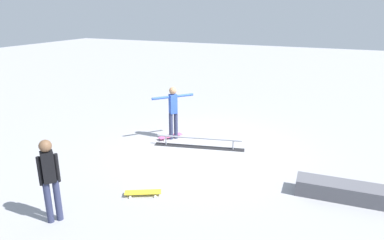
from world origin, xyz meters
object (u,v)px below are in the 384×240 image
(skate_ledge, at_px, (352,192))
(bystander_black_shirt, at_px, (50,177))
(loose_skateboard_yellow, at_px, (143,192))
(skater_main, at_px, (173,109))
(grind_rail, at_px, (199,143))
(skateboard_main, at_px, (170,136))

(skate_ledge, bearing_deg, bystander_black_shirt, 31.25)
(bystander_black_shirt, relative_size, loose_skateboard_yellow, 2.10)
(skate_ledge, bearing_deg, loose_skateboard_yellow, 21.84)
(skater_main, relative_size, bystander_black_shirt, 0.99)
(grind_rail, relative_size, skate_ledge, 1.15)
(skate_ledge, xyz_separation_m, bystander_black_shirt, (5.25, 3.19, 0.77))
(grind_rail, height_order, skate_ledge, skate_ledge)
(skater_main, height_order, loose_skateboard_yellow, skater_main)
(bystander_black_shirt, bearing_deg, skate_ledge, -20.39)
(skate_ledge, height_order, skater_main, skater_main)
(skater_main, xyz_separation_m, bystander_black_shirt, (0.08, 4.88, -0.02))
(bystander_black_shirt, distance_m, loose_skateboard_yellow, 2.03)
(grind_rail, xyz_separation_m, skate_ledge, (-4.16, 1.36, 0.04))
(bystander_black_shirt, xyz_separation_m, loose_skateboard_yellow, (-1.05, -1.50, -0.88))
(loose_skateboard_yellow, bearing_deg, skateboard_main, -100.31)
(skate_ledge, relative_size, loose_skateboard_yellow, 2.90)
(skate_ledge, distance_m, skater_main, 5.50)
(grind_rail, relative_size, skateboard_main, 3.41)
(grind_rail, distance_m, skater_main, 1.35)
(skater_main, height_order, skateboard_main, skater_main)
(grind_rail, bearing_deg, skateboard_main, -28.93)
(skater_main, height_order, bystander_black_shirt, bystander_black_shirt)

